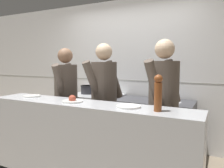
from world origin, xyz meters
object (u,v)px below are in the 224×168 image
at_px(plated_dish_dessert, 128,106).
at_px(pepper_mill, 158,92).
at_px(oven_range, 96,119).
at_px(stock_pot, 88,89).
at_px(sauce_pot, 104,90).
at_px(plated_dish_appetiser, 72,100).
at_px(chef_line, 163,105).
at_px(chef_sous, 104,99).
at_px(mixing_bowl_steel, 171,99).
at_px(chef_head_cook, 66,98).
at_px(plated_dish_main, 32,96).

xyz_separation_m(plated_dish_dessert, pepper_mill, (0.32, -0.05, 0.17)).
relative_size(oven_range, stock_pot, 3.44).
bearing_deg(sauce_pot, plated_dish_appetiser, -77.41).
height_order(plated_dish_appetiser, chef_line, chef_line).
distance_m(plated_dish_dessert, chef_line, 0.57).
relative_size(plated_dish_appetiser, chef_sous, 0.14).
relative_size(oven_range, plated_dish_dessert, 3.51).
bearing_deg(mixing_bowl_steel, stock_pot, 179.05).
xyz_separation_m(oven_range, pepper_mill, (1.48, -1.29, 0.75)).
relative_size(stock_pot, plated_dish_appetiser, 1.07).
relative_size(plated_dish_appetiser, chef_line, 0.14).
bearing_deg(mixing_bowl_steel, oven_range, -179.66).
bearing_deg(plated_dish_dessert, pepper_mill, -8.80).
bearing_deg(chef_head_cook, plated_dish_main, -123.16).
xyz_separation_m(sauce_pot, chef_head_cook, (-0.26, -0.70, -0.06)).
bearing_deg(chef_line, mixing_bowl_steel, 110.85).
bearing_deg(sauce_pot, pepper_mill, -44.62).
bearing_deg(sauce_pot, stock_pot, 173.49).
xyz_separation_m(sauce_pot, plated_dish_dessert, (0.98, -1.24, 0.03)).
height_order(mixing_bowl_steel, pepper_mill, pepper_mill).
bearing_deg(pepper_mill, oven_range, 138.77).
distance_m(plated_dish_dessert, chef_head_cook, 1.36).
bearing_deg(plated_dish_appetiser, chef_sous, 80.73).
bearing_deg(pepper_mill, plated_dish_dessert, 171.20).
distance_m(plated_dish_appetiser, pepper_mill, 1.03).
xyz_separation_m(plated_dish_appetiser, chef_head_cook, (-0.55, 0.57, -0.10)).
distance_m(pepper_mill, chef_sous, 1.14).
xyz_separation_m(plated_dish_dessert, chef_line, (0.24, 0.52, -0.05)).
relative_size(sauce_pot, chef_sous, 0.15).
xyz_separation_m(plated_dish_dessert, chef_head_cook, (-1.25, 0.54, -0.09)).
bearing_deg(plated_dish_main, chef_line, 16.20).
bearing_deg(plated_dish_main, chef_head_cook, 70.52).
relative_size(sauce_pot, chef_head_cook, 0.15).
bearing_deg(plated_dish_dessert, mixing_bowl_steel, 81.85).
height_order(plated_dish_appetiser, plated_dish_dessert, plated_dish_appetiser).
bearing_deg(chef_head_cook, plated_dish_dessert, -37.01).
bearing_deg(chef_sous, plated_dish_main, -131.79).
distance_m(chef_head_cook, chef_line, 1.48).
distance_m(oven_range, mixing_bowl_steel, 1.42).
xyz_separation_m(plated_dish_main, pepper_mill, (1.74, -0.09, 0.17)).
distance_m(plated_dish_main, chef_head_cook, 0.53).
bearing_deg(plated_dish_main, mixing_bowl_steel, 37.15).
height_order(stock_pot, chef_head_cook, chef_head_cook).
relative_size(sauce_pot, plated_dish_main, 1.14).
height_order(mixing_bowl_steel, plated_dish_main, plated_dish_main).
height_order(stock_pot, pepper_mill, pepper_mill).
xyz_separation_m(oven_range, chef_head_cook, (-0.09, -0.71, 0.49)).
xyz_separation_m(plated_dish_appetiser, chef_line, (0.94, 0.55, -0.07)).
relative_size(mixing_bowl_steel, chef_sous, 0.17).
bearing_deg(chef_sous, stock_pot, 151.57).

